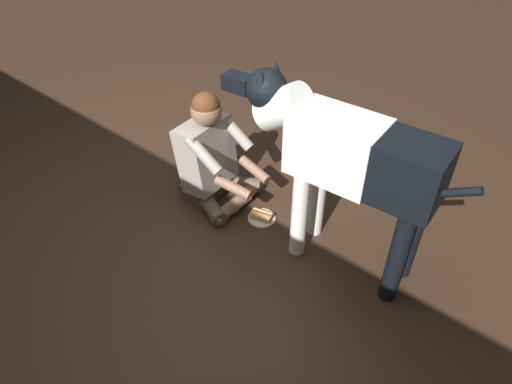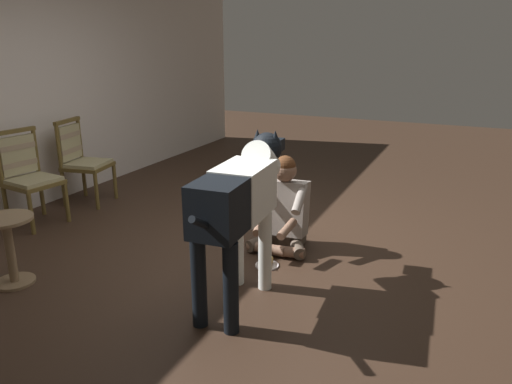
{
  "view_description": "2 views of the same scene",
  "coord_description": "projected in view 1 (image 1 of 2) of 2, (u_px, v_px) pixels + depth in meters",
  "views": [
    {
      "loc": [
        -1.82,
        1.41,
        2.24
      ],
      "look_at": [
        -0.4,
        -0.31,
        0.4
      ],
      "focal_mm": 31.94,
      "sensor_mm": 36.0,
      "label": 1
    },
    {
      "loc": [
        -3.82,
        -1.98,
        1.85
      ],
      "look_at": [
        -0.17,
        -0.31,
        0.6
      ],
      "focal_mm": 34.44,
      "sensor_mm": 36.0,
      "label": 2
    }
  ],
  "objects": [
    {
      "name": "hot_dog_on_plate",
      "position": [
        262.0,
        216.0,
        3.27
      ],
      "size": [
        0.2,
        0.2,
        0.06
      ],
      "color": "white",
      "rests_on": "ground"
    },
    {
      "name": "ground_plane",
      "position": [
        183.0,
        235.0,
        3.16
      ],
      "size": [
        15.91,
        15.91,
        0.0
      ],
      "primitive_type": "plane",
      "color": "#36251A"
    },
    {
      "name": "person_sitting_on_floor",
      "position": [
        212.0,
        158.0,
        3.27
      ],
      "size": [
        0.65,
        0.58,
        0.86
      ],
      "color": "brown",
      "rests_on": "ground"
    },
    {
      "name": "large_dog",
      "position": [
        344.0,
        156.0,
        2.54
      ],
      "size": [
        1.57,
        0.38,
        1.18
      ],
      "color": "white",
      "rests_on": "ground"
    }
  ]
}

